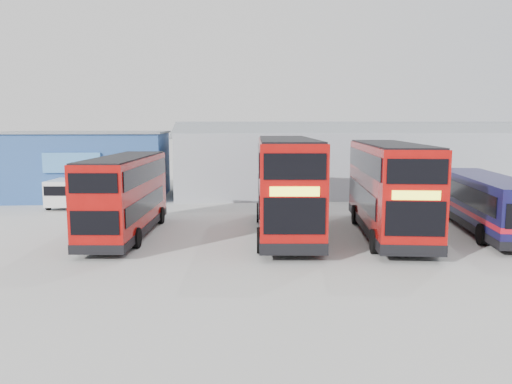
% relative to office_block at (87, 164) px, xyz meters
% --- Properties ---
extents(ground_plane, '(120.00, 120.00, 0.00)m').
position_rel_office_block_xyz_m(ground_plane, '(14.00, -17.99, -2.58)').
color(ground_plane, '#A0A09A').
rests_on(ground_plane, ground).
extents(office_block, '(12.30, 8.32, 5.12)m').
position_rel_office_block_xyz_m(office_block, '(0.00, 0.00, 0.00)').
color(office_block, navy).
rests_on(office_block, ground).
extents(maintenance_shed, '(30.50, 12.00, 5.89)m').
position_rel_office_block_xyz_m(maintenance_shed, '(22.00, 2.01, 0.02)').
color(maintenance_shed, '#9AA0A9').
rests_on(maintenance_shed, ground).
extents(double_decker_left, '(3.09, 9.78, 4.07)m').
position_rel_office_block_xyz_m(double_decker_left, '(5.54, -14.48, -0.55)').
color(double_decker_left, '#990A08').
rests_on(double_decker_left, ground).
extents(double_decker_centre, '(3.71, 11.89, 4.95)m').
position_rel_office_block_xyz_m(double_decker_centre, '(13.69, -14.43, -0.12)').
color(double_decker_centre, '#990A08').
rests_on(double_decker_centre, ground).
extents(double_decker_right, '(4.26, 11.40, 4.72)m').
position_rel_office_block_xyz_m(double_decker_right, '(18.86, -15.21, -0.23)').
color(double_decker_right, '#990A08').
rests_on(double_decker_right, ground).
extents(single_decker_blue, '(4.43, 11.11, 2.94)m').
position_rel_office_block_xyz_m(single_decker_blue, '(24.28, -14.90, -1.12)').
color(single_decker_blue, '#0D113C').
rests_on(single_decker_blue, ground).
extents(panel_van, '(2.21, 4.60, 1.95)m').
position_rel_office_block_xyz_m(panel_van, '(-0.10, -4.69, -1.49)').
color(panel_van, silver).
rests_on(panel_van, ground).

